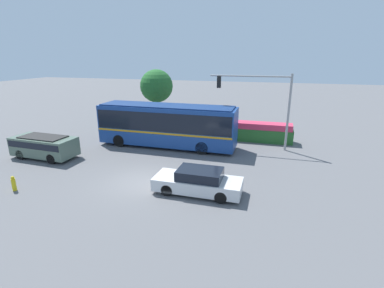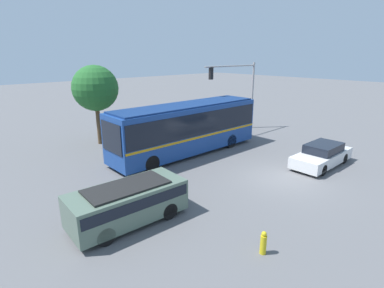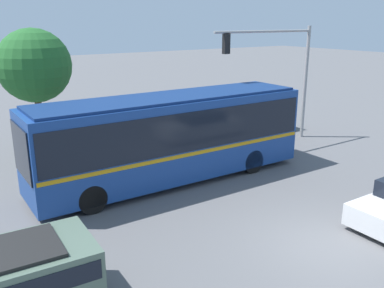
# 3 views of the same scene
# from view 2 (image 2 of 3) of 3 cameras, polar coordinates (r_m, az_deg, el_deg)

# --- Properties ---
(ground_plane) EXTENTS (140.00, 140.00, 0.00)m
(ground_plane) POSITION_cam_2_polar(r_m,az_deg,el_deg) (17.22, 17.18, -6.40)
(ground_plane) COLOR #5B5B5E
(city_bus) EXTENTS (11.17, 2.69, 3.42)m
(city_bus) POSITION_cam_2_polar(r_m,az_deg,el_deg) (20.10, -0.97, 3.52)
(city_bus) COLOR navy
(city_bus) RESTS_ON ground
(sedan_foreground) EXTENTS (4.74, 1.81, 1.37)m
(sedan_foreground) POSITION_cam_2_polar(r_m,az_deg,el_deg) (19.87, 23.70, -1.98)
(sedan_foreground) COLOR silver
(sedan_foreground) RESTS_ON ground
(suv_left_lane) EXTENTS (4.75, 2.19, 1.61)m
(suv_left_lane) POSITION_cam_2_polar(r_m,az_deg,el_deg) (12.39, -12.25, -10.62)
(suv_left_lane) COLOR #516656
(suv_left_lane) RESTS_ON ground
(traffic_light_pole) EXTENTS (6.19, 0.24, 5.90)m
(traffic_light_pole) POSITION_cam_2_polar(r_m,az_deg,el_deg) (26.25, 9.29, 11.12)
(traffic_light_pole) COLOR gray
(traffic_light_pole) RESTS_ON ground
(flowering_hedge) EXTENTS (9.86, 1.37, 1.63)m
(flowering_hedge) POSITION_cam_2_polar(r_m,az_deg,el_deg) (26.28, 2.05, 4.16)
(flowering_hedge) COLOR #286028
(flowering_hedge) RESTS_ON ground
(street_tree_left) EXTENTS (3.31, 3.31, 5.87)m
(street_tree_left) POSITION_cam_2_polar(r_m,az_deg,el_deg) (23.07, -18.08, 10.11)
(street_tree_left) COLOR brown
(street_tree_left) RESTS_ON ground
(fire_hydrant) EXTENTS (0.22, 0.22, 0.86)m
(fire_hydrant) POSITION_cam_2_polar(r_m,az_deg,el_deg) (10.94, 13.54, -18.01)
(fire_hydrant) COLOR gold
(fire_hydrant) RESTS_ON ground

